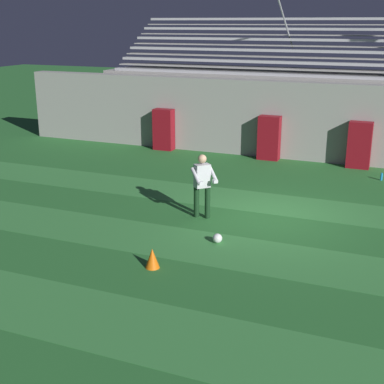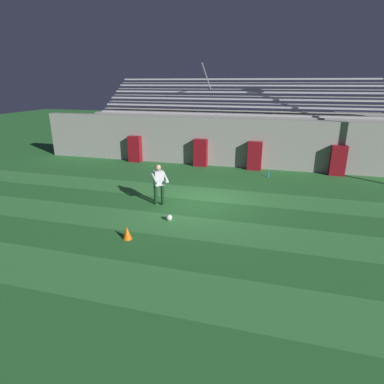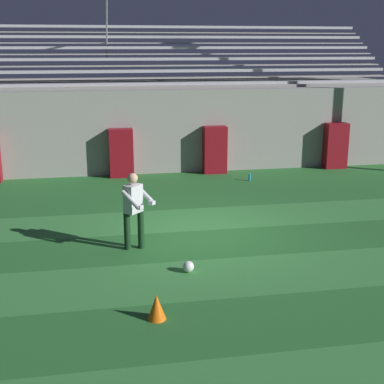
{
  "view_description": "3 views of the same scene",
  "coord_description": "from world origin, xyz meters",
  "px_view_note": "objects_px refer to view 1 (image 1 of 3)",
  "views": [
    {
      "loc": [
        2.98,
        -12.83,
        4.84
      ],
      "look_at": [
        -1.72,
        -1.22,
        0.84
      ],
      "focal_mm": 50.0,
      "sensor_mm": 36.0,
      "label": 1
    },
    {
      "loc": [
        2.93,
        -12.18,
        4.75
      ],
      "look_at": [
        -0.09,
        -1.3,
        0.88
      ],
      "focal_mm": 30.0,
      "sensor_mm": 36.0,
      "label": 2
    },
    {
      "loc": [
        -2.34,
        -11.54,
        4.23
      ],
      "look_at": [
        -0.34,
        -0.35,
        1.11
      ],
      "focal_mm": 50.0,
      "sensor_mm": 36.0,
      "label": 3
    }
  ],
  "objects_px": {
    "traffic_cone": "(152,258)",
    "water_bottle": "(381,177)",
    "padding_pillar_far_left": "(164,130)",
    "goalkeeper": "(202,182)",
    "padding_pillar_gate_left": "(269,138)",
    "soccer_ball": "(217,238)",
    "padding_pillar_gate_right": "(359,145)"
  },
  "relations": [
    {
      "from": "padding_pillar_gate_left",
      "to": "water_bottle",
      "type": "xyz_separation_m",
      "value": [
        4.03,
        -1.32,
        -0.68
      ]
    },
    {
      "from": "traffic_cone",
      "to": "water_bottle",
      "type": "xyz_separation_m",
      "value": [
        3.98,
        8.48,
        -0.09
      ]
    },
    {
      "from": "padding_pillar_gate_right",
      "to": "goalkeeper",
      "type": "height_order",
      "value": "goalkeeper"
    },
    {
      "from": "padding_pillar_far_left",
      "to": "goalkeeper",
      "type": "distance_m",
      "value": 7.85
    },
    {
      "from": "padding_pillar_far_left",
      "to": "padding_pillar_gate_right",
      "type": "bearing_deg",
      "value": 0.0
    },
    {
      "from": "traffic_cone",
      "to": "water_bottle",
      "type": "distance_m",
      "value": 9.37
    },
    {
      "from": "padding_pillar_gate_left",
      "to": "soccer_ball",
      "type": "bearing_deg",
      "value": -83.92
    },
    {
      "from": "traffic_cone",
      "to": "goalkeeper",
      "type": "bearing_deg",
      "value": 92.0
    },
    {
      "from": "padding_pillar_gate_left",
      "to": "water_bottle",
      "type": "bearing_deg",
      "value": -18.13
    },
    {
      "from": "padding_pillar_gate_left",
      "to": "padding_pillar_gate_right",
      "type": "bearing_deg",
      "value": 0.0
    },
    {
      "from": "padding_pillar_gate_right",
      "to": "water_bottle",
      "type": "distance_m",
      "value": 1.72
    },
    {
      "from": "padding_pillar_gate_right",
      "to": "goalkeeper",
      "type": "distance_m",
      "value": 7.39
    },
    {
      "from": "soccer_ball",
      "to": "padding_pillar_gate_right",
      "type": "bearing_deg",
      "value": 74.03
    },
    {
      "from": "padding_pillar_gate_right",
      "to": "traffic_cone",
      "type": "relative_size",
      "value": 3.81
    },
    {
      "from": "padding_pillar_far_left",
      "to": "traffic_cone",
      "type": "relative_size",
      "value": 3.81
    },
    {
      "from": "padding_pillar_far_left",
      "to": "goalkeeper",
      "type": "xyz_separation_m",
      "value": [
        4.17,
        -6.65,
        0.15
      ]
    },
    {
      "from": "padding_pillar_gate_right",
      "to": "traffic_cone",
      "type": "height_order",
      "value": "padding_pillar_gate_right"
    },
    {
      "from": "padding_pillar_gate_right",
      "to": "soccer_ball",
      "type": "xyz_separation_m",
      "value": [
        -2.31,
        -8.07,
        -0.69
      ]
    },
    {
      "from": "padding_pillar_gate_right",
      "to": "traffic_cone",
      "type": "distance_m",
      "value": 10.3
    },
    {
      "from": "padding_pillar_gate_right",
      "to": "soccer_ball",
      "type": "height_order",
      "value": "padding_pillar_gate_right"
    },
    {
      "from": "padding_pillar_gate_left",
      "to": "traffic_cone",
      "type": "height_order",
      "value": "padding_pillar_gate_left"
    },
    {
      "from": "water_bottle",
      "to": "traffic_cone",
      "type": "bearing_deg",
      "value": -115.18
    },
    {
      "from": "padding_pillar_gate_right",
      "to": "goalkeeper",
      "type": "bearing_deg",
      "value": -115.89
    },
    {
      "from": "padding_pillar_gate_left",
      "to": "water_bottle",
      "type": "height_order",
      "value": "padding_pillar_gate_left"
    },
    {
      "from": "padding_pillar_gate_left",
      "to": "traffic_cone",
      "type": "xyz_separation_m",
      "value": [
        0.05,
        -9.8,
        -0.59
      ]
    },
    {
      "from": "soccer_ball",
      "to": "traffic_cone",
      "type": "distance_m",
      "value": 1.91
    },
    {
      "from": "goalkeeper",
      "to": "soccer_ball",
      "type": "height_order",
      "value": "goalkeeper"
    },
    {
      "from": "goalkeeper",
      "to": "soccer_ball",
      "type": "bearing_deg",
      "value": -57.05
    },
    {
      "from": "goalkeeper",
      "to": "water_bottle",
      "type": "relative_size",
      "value": 6.96
    },
    {
      "from": "padding_pillar_far_left",
      "to": "traffic_cone",
      "type": "bearing_deg",
      "value": -66.4
    },
    {
      "from": "traffic_cone",
      "to": "padding_pillar_gate_left",
      "type": "bearing_deg",
      "value": 90.3
    },
    {
      "from": "goalkeeper",
      "to": "water_bottle",
      "type": "xyz_separation_m",
      "value": [
        4.09,
        5.33,
        -0.83
      ]
    }
  ]
}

